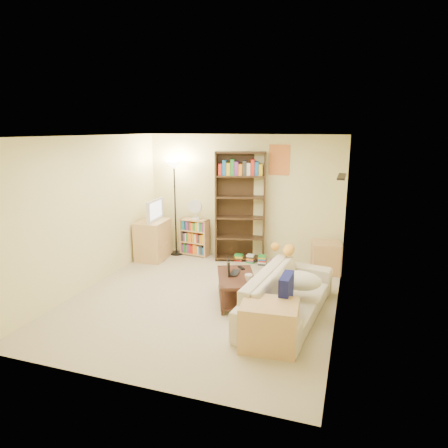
{
  "coord_description": "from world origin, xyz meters",
  "views": [
    {
      "loc": [
        2.13,
        -5.42,
        2.6
      ],
      "look_at": [
        0.1,
        0.74,
        1.05
      ],
      "focal_mm": 32.0,
      "sensor_mm": 36.0,
      "label": 1
    }
  ],
  "objects_px": {
    "television": "(152,210)",
    "laptop": "(237,273)",
    "tall_bookshelf": "(240,204)",
    "desk_fan": "(195,209)",
    "tabby_cat": "(286,249)",
    "short_bookshelf": "(195,237)",
    "floor_lamp": "(174,181)",
    "side_table": "(326,257)",
    "tv_stand": "(153,240)",
    "end_cabinet": "(269,325)",
    "coffee_table": "(236,285)",
    "mug": "(249,278)",
    "sofa": "(288,295)"
  },
  "relations": [
    {
      "from": "laptop",
      "to": "desk_fan",
      "type": "height_order",
      "value": "desk_fan"
    },
    {
      "from": "tall_bookshelf",
      "to": "end_cabinet",
      "type": "height_order",
      "value": "tall_bookshelf"
    },
    {
      "from": "floor_lamp",
      "to": "end_cabinet",
      "type": "relative_size",
      "value": 2.9
    },
    {
      "from": "laptop",
      "to": "tv_stand",
      "type": "height_order",
      "value": "tv_stand"
    },
    {
      "from": "laptop",
      "to": "tall_bookshelf",
      "type": "distance_m",
      "value": 2.11
    },
    {
      "from": "sofa",
      "to": "tabby_cat",
      "type": "height_order",
      "value": "tabby_cat"
    },
    {
      "from": "tv_stand",
      "to": "television",
      "type": "xyz_separation_m",
      "value": [
        0.0,
        0.0,
        0.62
      ]
    },
    {
      "from": "tabby_cat",
      "to": "tv_stand",
      "type": "distance_m",
      "value": 3.01
    },
    {
      "from": "floor_lamp",
      "to": "end_cabinet",
      "type": "height_order",
      "value": "floor_lamp"
    },
    {
      "from": "end_cabinet",
      "to": "desk_fan",
      "type": "bearing_deg",
      "value": 125.82
    },
    {
      "from": "short_bookshelf",
      "to": "laptop",
      "type": "bearing_deg",
      "value": -45.34
    },
    {
      "from": "mug",
      "to": "end_cabinet",
      "type": "bearing_deg",
      "value": -61.63
    },
    {
      "from": "floor_lamp",
      "to": "side_table",
      "type": "xyz_separation_m",
      "value": [
        3.11,
        -0.14,
        -1.28
      ]
    },
    {
      "from": "laptop",
      "to": "television",
      "type": "bearing_deg",
      "value": 53.12
    },
    {
      "from": "tabby_cat",
      "to": "coffee_table",
      "type": "relative_size",
      "value": 0.46
    },
    {
      "from": "coffee_table",
      "to": "side_table",
      "type": "xyz_separation_m",
      "value": [
        1.2,
        1.8,
        0.01
      ]
    },
    {
      "from": "laptop",
      "to": "television",
      "type": "relative_size",
      "value": 0.39
    },
    {
      "from": "tall_bookshelf",
      "to": "end_cabinet",
      "type": "xyz_separation_m",
      "value": [
        1.27,
        -3.1,
        -0.87
      ]
    },
    {
      "from": "mug",
      "to": "tv_stand",
      "type": "xyz_separation_m",
      "value": [
        -2.46,
        1.67,
        -0.09
      ]
    },
    {
      "from": "television",
      "to": "floor_lamp",
      "type": "relative_size",
      "value": 0.39
    },
    {
      "from": "mug",
      "to": "tv_stand",
      "type": "distance_m",
      "value": 2.97
    },
    {
      "from": "tv_stand",
      "to": "end_cabinet",
      "type": "bearing_deg",
      "value": -45.1
    },
    {
      "from": "sofa",
      "to": "tv_stand",
      "type": "bearing_deg",
      "value": 66.98
    },
    {
      "from": "coffee_table",
      "to": "side_table",
      "type": "distance_m",
      "value": 2.16
    },
    {
      "from": "tall_bookshelf",
      "to": "floor_lamp",
      "type": "distance_m",
      "value": 1.45
    },
    {
      "from": "laptop",
      "to": "floor_lamp",
      "type": "bearing_deg",
      "value": 41.69
    },
    {
      "from": "coffee_table",
      "to": "tv_stand",
      "type": "distance_m",
      "value": 2.69
    },
    {
      "from": "tall_bookshelf",
      "to": "desk_fan",
      "type": "height_order",
      "value": "tall_bookshelf"
    },
    {
      "from": "television",
      "to": "side_table",
      "type": "height_order",
      "value": "television"
    },
    {
      "from": "coffee_table",
      "to": "mug",
      "type": "relative_size",
      "value": 7.21
    },
    {
      "from": "mug",
      "to": "tall_bookshelf",
      "type": "xyz_separation_m",
      "value": [
        -0.75,
        2.15,
        0.67
      ]
    },
    {
      "from": "end_cabinet",
      "to": "coffee_table",
      "type": "bearing_deg",
      "value": 124.16
    },
    {
      "from": "sofa",
      "to": "television",
      "type": "distance_m",
      "value": 3.57
    },
    {
      "from": "mug",
      "to": "tv_stand",
      "type": "relative_size",
      "value": 0.19
    },
    {
      "from": "coffee_table",
      "to": "short_bookshelf",
      "type": "distance_m",
      "value": 2.51
    },
    {
      "from": "tabby_cat",
      "to": "tv_stand",
      "type": "xyz_separation_m",
      "value": [
        -2.86,
        0.87,
        -0.32
      ]
    },
    {
      "from": "tall_bookshelf",
      "to": "desk_fan",
      "type": "bearing_deg",
      "value": 168.21
    },
    {
      "from": "coffee_table",
      "to": "floor_lamp",
      "type": "height_order",
      "value": "floor_lamp"
    },
    {
      "from": "television",
      "to": "floor_lamp",
      "type": "height_order",
      "value": "floor_lamp"
    },
    {
      "from": "television",
      "to": "tall_bookshelf",
      "type": "xyz_separation_m",
      "value": [
        1.7,
        0.48,
        0.14
      ]
    },
    {
      "from": "desk_fan",
      "to": "end_cabinet",
      "type": "distance_m",
      "value": 3.84
    },
    {
      "from": "tabby_cat",
      "to": "floor_lamp",
      "type": "height_order",
      "value": "floor_lamp"
    },
    {
      "from": "short_bookshelf",
      "to": "floor_lamp",
      "type": "distance_m",
      "value": 1.25
    },
    {
      "from": "television",
      "to": "laptop",
      "type": "bearing_deg",
      "value": -126.6
    },
    {
      "from": "tabby_cat",
      "to": "television",
      "type": "relative_size",
      "value": 0.66
    },
    {
      "from": "side_table",
      "to": "short_bookshelf",
      "type": "bearing_deg",
      "value": 175.73
    },
    {
      "from": "coffee_table",
      "to": "tv_stand",
      "type": "xyz_separation_m",
      "value": [
        -2.22,
        1.52,
        0.12
      ]
    },
    {
      "from": "tabby_cat",
      "to": "coffee_table",
      "type": "height_order",
      "value": "tabby_cat"
    },
    {
      "from": "coffee_table",
      "to": "short_bookshelf",
      "type": "bearing_deg",
      "value": 105.73
    },
    {
      "from": "floor_lamp",
      "to": "side_table",
      "type": "bearing_deg",
      "value": -2.61
    }
  ]
}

